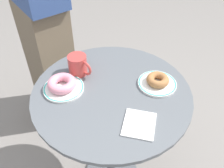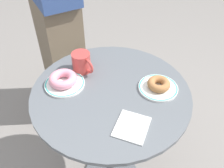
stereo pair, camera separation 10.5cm
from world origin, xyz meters
name	(u,v)px [view 2 (the right image)]	position (x,y,z in m)	size (l,w,h in m)	color
cafe_table	(111,121)	(0.00, 0.00, 0.53)	(0.69, 0.69, 0.74)	#565B60
plate_left	(65,84)	(-0.21, 0.03, 0.74)	(0.18, 0.18, 0.01)	white
plate_right	(158,88)	(0.21, 0.02, 0.74)	(0.17, 0.17, 0.01)	white
donut_pink_frosted	(63,79)	(-0.21, 0.04, 0.77)	(0.12, 0.12, 0.04)	pink
donut_cinnamon	(159,84)	(0.21, 0.02, 0.77)	(0.10, 0.10, 0.03)	#A36B3D
paper_napkin	(132,127)	(0.09, -0.19, 0.74)	(0.12, 0.13, 0.01)	white
coffee_mug	(82,62)	(-0.14, 0.14, 0.78)	(0.11, 0.11, 0.09)	#B73D38
person_figure	(54,10)	(-0.36, 0.61, 0.82)	(0.40, 0.47, 1.66)	brown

